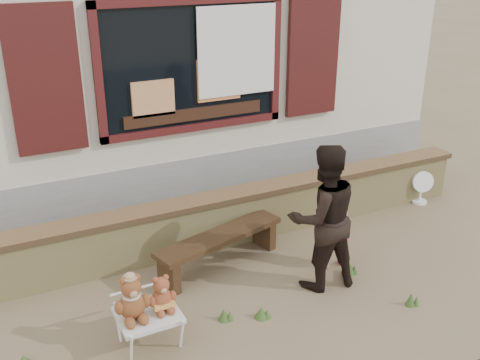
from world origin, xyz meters
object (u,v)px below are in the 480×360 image
bench (220,243)px  teddy_bear_right (161,292)px  adult (323,218)px  folding_chair (148,316)px  child (335,225)px  teddy_bear_left (131,296)px

bench → teddy_bear_right: 1.42m
bench → teddy_bear_right: size_ratio=4.56×
adult → teddy_bear_right: bearing=10.6°
folding_chair → bench: bearing=39.1°
bench → folding_chair: size_ratio=2.94×
child → teddy_bear_right: bearing=11.7°
folding_chair → teddy_bear_right: (0.14, 0.00, 0.22)m
bench → teddy_bear_left: 1.64m
bench → teddy_bear_right: bearing=-152.0°
teddy_bear_left → teddy_bear_right: size_ratio=1.23×
folding_chair → teddy_bear_left: size_ratio=1.26×
bench → child: 1.33m
folding_chair → adult: bearing=3.7°
teddy_bear_left → adult: 2.16m
bench → adult: bearing=-59.6°
folding_chair → adult: 2.06m
folding_chair → adult: size_ratio=0.35×
bench → folding_chair: 1.51m
adult → folding_chair: bearing=10.4°
teddy_bear_left → child: (2.48, 0.38, -0.03)m
teddy_bear_left → bench: bearing=36.0°
teddy_bear_right → bench: bearing=42.7°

